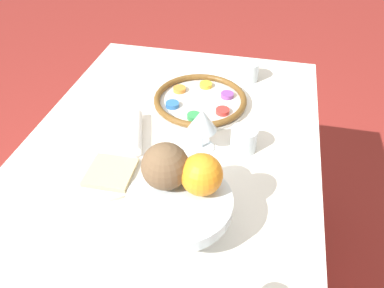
{
  "coord_description": "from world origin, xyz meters",
  "views": [
    {
      "loc": [
        0.74,
        0.24,
        1.42
      ],
      "look_at": [
        -0.01,
        0.07,
        0.77
      ],
      "focal_mm": 35.0,
      "sensor_mm": 36.0,
      "label": 1
    }
  ],
  "objects_px": {
    "seder_plate": "(200,100)",
    "orange_fruit": "(201,175)",
    "wine_glass": "(202,121)",
    "cup_near": "(248,71)",
    "cup_mid": "(244,139)",
    "napkin_roll": "(136,132)",
    "coconut": "(165,166)",
    "fruit_stand": "(179,206)",
    "bread_plate": "(111,174)"
  },
  "relations": [
    {
      "from": "coconut",
      "to": "cup_mid",
      "type": "height_order",
      "value": "coconut"
    },
    {
      "from": "napkin_roll",
      "to": "wine_glass",
      "type": "bearing_deg",
      "value": 88.68
    },
    {
      "from": "coconut",
      "to": "bread_plate",
      "type": "bearing_deg",
      "value": -116.3
    },
    {
      "from": "seder_plate",
      "to": "wine_glass",
      "type": "xyz_separation_m",
      "value": [
        0.21,
        0.05,
        0.08
      ]
    },
    {
      "from": "seder_plate",
      "to": "cup_near",
      "type": "height_order",
      "value": "cup_near"
    },
    {
      "from": "coconut",
      "to": "wine_glass",
      "type": "bearing_deg",
      "value": 173.5
    },
    {
      "from": "bread_plate",
      "to": "cup_near",
      "type": "relative_size",
      "value": 2.38
    },
    {
      "from": "wine_glass",
      "to": "cup_near",
      "type": "distance_m",
      "value": 0.41
    },
    {
      "from": "fruit_stand",
      "to": "bread_plate",
      "type": "height_order",
      "value": "fruit_stand"
    },
    {
      "from": "fruit_stand",
      "to": "cup_near",
      "type": "relative_size",
      "value": 3.09
    },
    {
      "from": "orange_fruit",
      "to": "coconut",
      "type": "relative_size",
      "value": 0.88
    },
    {
      "from": "seder_plate",
      "to": "orange_fruit",
      "type": "distance_m",
      "value": 0.49
    },
    {
      "from": "wine_glass",
      "to": "napkin_roll",
      "type": "bearing_deg",
      "value": -91.32
    },
    {
      "from": "fruit_stand",
      "to": "coconut",
      "type": "relative_size",
      "value": 2.23
    },
    {
      "from": "cup_near",
      "to": "cup_mid",
      "type": "distance_m",
      "value": 0.38
    },
    {
      "from": "wine_glass",
      "to": "orange_fruit",
      "type": "distance_m",
      "value": 0.26
    },
    {
      "from": "cup_near",
      "to": "napkin_roll",
      "type": "bearing_deg",
      "value": -35.22
    },
    {
      "from": "seder_plate",
      "to": "orange_fruit",
      "type": "xyz_separation_m",
      "value": [
        0.46,
        0.1,
        0.13
      ]
    },
    {
      "from": "fruit_stand",
      "to": "cup_mid",
      "type": "distance_m",
      "value": 0.33
    },
    {
      "from": "fruit_stand",
      "to": "napkin_roll",
      "type": "bearing_deg",
      "value": -144.55
    },
    {
      "from": "napkin_roll",
      "to": "cup_mid",
      "type": "xyz_separation_m",
      "value": [
        -0.02,
        0.31,
        0.01
      ]
    },
    {
      "from": "coconut",
      "to": "napkin_roll",
      "type": "distance_m",
      "value": 0.33
    },
    {
      "from": "bread_plate",
      "to": "cup_near",
      "type": "height_order",
      "value": "cup_near"
    },
    {
      "from": "wine_glass",
      "to": "orange_fruit",
      "type": "relative_size",
      "value": 1.47
    },
    {
      "from": "orange_fruit",
      "to": "coconut",
      "type": "height_order",
      "value": "coconut"
    },
    {
      "from": "napkin_roll",
      "to": "cup_near",
      "type": "distance_m",
      "value": 0.49
    },
    {
      "from": "orange_fruit",
      "to": "coconut",
      "type": "bearing_deg",
      "value": -91.12
    },
    {
      "from": "fruit_stand",
      "to": "cup_near",
      "type": "height_order",
      "value": "fruit_stand"
    },
    {
      "from": "orange_fruit",
      "to": "cup_mid",
      "type": "xyz_separation_m",
      "value": [
        -0.27,
        0.06,
        -0.11
      ]
    },
    {
      "from": "bread_plate",
      "to": "cup_near",
      "type": "xyz_separation_m",
      "value": [
        -0.56,
        0.29,
        0.03
      ]
    },
    {
      "from": "seder_plate",
      "to": "fruit_stand",
      "type": "xyz_separation_m",
      "value": [
        0.5,
        0.06,
        0.06
      ]
    },
    {
      "from": "wine_glass",
      "to": "fruit_stand",
      "type": "xyz_separation_m",
      "value": [
        0.28,
        0.01,
        -0.01
      ]
    },
    {
      "from": "seder_plate",
      "to": "wine_glass",
      "type": "distance_m",
      "value": 0.23
    },
    {
      "from": "wine_glass",
      "to": "fruit_stand",
      "type": "relative_size",
      "value": 0.58
    },
    {
      "from": "seder_plate",
      "to": "coconut",
      "type": "xyz_separation_m",
      "value": [
        0.46,
        0.02,
        0.14
      ]
    },
    {
      "from": "napkin_roll",
      "to": "orange_fruit",
      "type": "bearing_deg",
      "value": 43.9
    },
    {
      "from": "coconut",
      "to": "cup_near",
      "type": "distance_m",
      "value": 0.67
    },
    {
      "from": "fruit_stand",
      "to": "orange_fruit",
      "type": "xyz_separation_m",
      "value": [
        -0.03,
        0.04,
        0.07
      ]
    },
    {
      "from": "wine_glass",
      "to": "orange_fruit",
      "type": "bearing_deg",
      "value": 11.03
    },
    {
      "from": "seder_plate",
      "to": "wine_glass",
      "type": "height_order",
      "value": "wine_glass"
    },
    {
      "from": "cup_near",
      "to": "cup_mid",
      "type": "bearing_deg",
      "value": 4.31
    },
    {
      "from": "fruit_stand",
      "to": "cup_near",
      "type": "distance_m",
      "value": 0.69
    },
    {
      "from": "fruit_stand",
      "to": "napkin_roll",
      "type": "distance_m",
      "value": 0.36
    },
    {
      "from": "fruit_stand",
      "to": "cup_mid",
      "type": "height_order",
      "value": "fruit_stand"
    },
    {
      "from": "wine_glass",
      "to": "fruit_stand",
      "type": "bearing_deg",
      "value": 1.88
    },
    {
      "from": "cup_near",
      "to": "cup_mid",
      "type": "xyz_separation_m",
      "value": [
        0.38,
        0.03,
        0.0
      ]
    },
    {
      "from": "wine_glass",
      "to": "cup_near",
      "type": "xyz_separation_m",
      "value": [
        -0.4,
        0.08,
        -0.06
      ]
    },
    {
      "from": "seder_plate",
      "to": "bread_plate",
      "type": "bearing_deg",
      "value": -22.72
    },
    {
      "from": "napkin_roll",
      "to": "cup_near",
      "type": "xyz_separation_m",
      "value": [
        -0.4,
        0.28,
        0.01
      ]
    },
    {
      "from": "wine_glass",
      "to": "cup_mid",
      "type": "relative_size",
      "value": 1.8
    }
  ]
}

